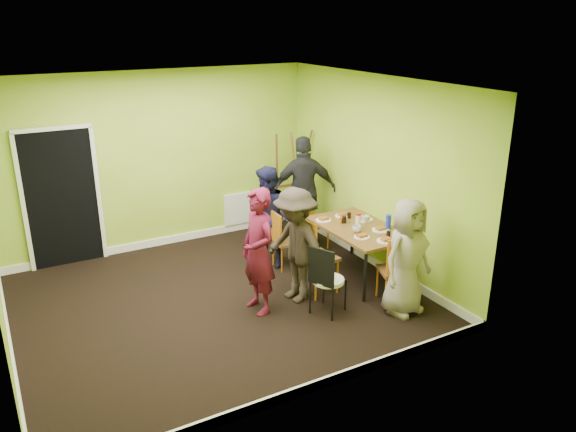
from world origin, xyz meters
name	(u,v)px	position (x,y,z in m)	size (l,w,h in m)	color
ground	(218,300)	(0.00, 0.00, 0.00)	(5.00, 5.00, 0.00)	black
room_walls	(212,230)	(-0.02, 0.04, 0.99)	(5.04, 4.54, 2.82)	#91AC2C
dining_table	(359,231)	(2.05, -0.27, 0.70)	(0.90, 1.50, 0.75)	black
chair_left_far	(282,237)	(1.23, 0.49, 0.49)	(0.39, 0.38, 0.87)	orange
chair_left_near	(313,252)	(1.20, -0.43, 0.60)	(0.49, 0.49, 1.07)	orange
chair_back_end	(307,206)	(1.99, 1.04, 0.68)	(0.48, 0.54, 0.96)	orange
chair_front_end	(397,267)	(1.98, -1.21, 0.53)	(0.50, 0.50, 0.95)	orange
chair_bentwood	(326,277)	(1.04, -0.98, 0.51)	(0.48, 0.48, 0.92)	black
easel	(291,182)	(2.10, 1.77, 0.87)	(0.71, 0.67, 1.77)	brown
plate_near_left	(324,220)	(1.75, 0.19, 0.76)	(0.23, 0.23, 0.01)	white
plate_near_right	(362,237)	(1.84, -0.62, 0.76)	(0.21, 0.21, 0.01)	white
plate_far_back	(343,216)	(2.10, 0.21, 0.76)	(0.23, 0.23, 0.01)	white
plate_far_front	(386,241)	(2.04, -0.88, 0.76)	(0.25, 0.25, 0.01)	white
plate_wall_back	(364,220)	(2.28, -0.08, 0.76)	(0.25, 0.25, 0.01)	white
plate_wall_front	(381,230)	(2.23, -0.53, 0.76)	(0.24, 0.24, 0.01)	white
thermos	(358,222)	(1.98, -0.33, 0.85)	(0.07, 0.07, 0.20)	white
blue_bottle	(388,222)	(2.35, -0.53, 0.85)	(0.07, 0.07, 0.21)	#1A2BC3
orange_bottle	(340,220)	(1.90, -0.02, 0.79)	(0.04, 0.04, 0.09)	orange
glass_mid	(344,220)	(1.96, -0.04, 0.80)	(0.07, 0.07, 0.10)	black
glass_back	(349,215)	(2.13, 0.09, 0.79)	(0.06, 0.06, 0.09)	black
glass_front	(388,234)	(2.16, -0.78, 0.80)	(0.06, 0.06, 0.09)	black
cup_a	(357,229)	(1.90, -0.42, 0.80)	(0.12, 0.12, 0.10)	white
cup_b	(365,219)	(2.24, -0.16, 0.80)	(0.11, 0.11, 0.10)	white
person_standing	(258,252)	(0.37, -0.48, 0.81)	(0.59, 0.39, 1.61)	#5B0F29
person_left_far	(269,218)	(1.12, 0.68, 0.75)	(0.73, 0.57, 1.51)	#161738
person_left_near	(295,245)	(0.91, -0.45, 0.77)	(0.99, 0.57, 1.53)	#2D251E
person_back_end	(304,191)	(2.03, 1.21, 0.89)	(1.04, 0.43, 1.78)	#222227
person_front_end	(407,257)	(1.94, -1.40, 0.75)	(0.73, 0.48, 1.50)	gray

